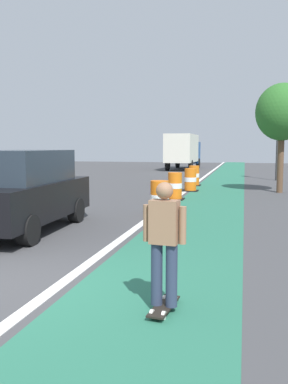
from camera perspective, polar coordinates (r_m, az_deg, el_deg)
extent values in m
plane|color=#424244|center=(7.02, -18.63, -11.72)|extent=(100.00, 100.00, 0.00)
cube|color=#286B51|center=(17.79, 9.64, -0.66)|extent=(2.50, 80.00, 0.01)
cube|color=silver|center=(17.95, 4.86, -0.53)|extent=(0.20, 80.00, 0.01)
cube|color=black|center=(5.57, 2.77, -15.47)|extent=(0.31, 0.82, 0.02)
cylinder|color=silver|center=(5.83, 2.80, -14.59)|extent=(0.05, 0.11, 0.11)
cylinder|color=silver|center=(5.79, 4.31, -14.76)|extent=(0.05, 0.11, 0.11)
cylinder|color=silver|center=(5.37, 1.09, -16.47)|extent=(0.05, 0.11, 0.11)
cylinder|color=silver|center=(5.32, 2.73, -16.67)|extent=(0.05, 0.11, 0.11)
cylinder|color=#2D3851|center=(5.46, 1.77, -11.23)|extent=(0.15, 0.15, 0.82)
cylinder|color=#2D3851|center=(5.40, 3.83, -11.43)|extent=(0.15, 0.15, 0.82)
cube|color=#9E7051|center=(5.26, 2.83, -4.15)|extent=(0.38, 0.26, 0.56)
cylinder|color=#9E7051|center=(5.34, 0.36, -4.29)|extent=(0.09, 0.09, 0.48)
cylinder|color=#9E7051|center=(5.20, 5.37, -4.60)|extent=(0.09, 0.09, 0.48)
sphere|color=#9E7051|center=(5.20, 2.86, 0.19)|extent=(0.22, 0.22, 0.22)
cube|color=black|center=(10.82, -16.20, -1.08)|extent=(2.01, 4.66, 0.90)
cube|color=#232D38|center=(10.74, -16.34, 3.42)|extent=(1.72, 2.91, 0.80)
cylinder|color=black|center=(12.51, -16.42, -2.20)|extent=(0.30, 0.69, 0.68)
cylinder|color=black|center=(11.83, -9.38, -2.50)|extent=(0.30, 0.69, 0.68)
cylinder|color=black|center=(9.26, -15.73, -5.09)|extent=(0.30, 0.69, 0.68)
cylinder|color=orange|center=(12.72, 2.16, -2.21)|extent=(0.56, 0.56, 0.42)
cylinder|color=white|center=(12.68, 2.17, -0.80)|extent=(0.57, 0.57, 0.21)
cylinder|color=orange|center=(12.64, 2.18, 0.61)|extent=(0.56, 0.56, 0.42)
cube|color=black|center=(12.75, 2.16, -3.23)|extent=(0.73, 0.73, 0.04)
cylinder|color=orange|center=(16.69, 4.29, -0.19)|extent=(0.56, 0.56, 0.42)
cylinder|color=white|center=(16.66, 4.30, 0.89)|extent=(0.57, 0.57, 0.21)
cylinder|color=orange|center=(16.63, 4.31, 1.97)|extent=(0.56, 0.56, 0.42)
cube|color=black|center=(16.72, 4.28, -0.97)|extent=(0.73, 0.73, 0.04)
cylinder|color=orange|center=(19.91, 6.42, 0.84)|extent=(0.56, 0.56, 0.42)
cylinder|color=white|center=(19.88, 6.43, 1.74)|extent=(0.57, 0.57, 0.21)
cylinder|color=orange|center=(19.86, 6.44, 2.65)|extent=(0.56, 0.56, 0.42)
cube|color=black|center=(19.93, 6.41, 0.18)|extent=(0.73, 0.73, 0.04)
cylinder|color=orange|center=(22.79, 6.92, 1.52)|extent=(0.56, 0.56, 0.42)
cylinder|color=white|center=(22.77, 6.93, 2.31)|extent=(0.57, 0.57, 0.21)
cylinder|color=orange|center=(22.75, 6.94, 3.10)|extent=(0.56, 0.56, 0.42)
cube|color=black|center=(22.81, 6.92, 0.94)|extent=(0.73, 0.73, 0.04)
cube|color=silver|center=(37.84, 5.25, 6.05)|extent=(2.40, 5.64, 2.50)
cube|color=#19478C|center=(41.64, 6.13, 5.44)|extent=(2.23, 1.94, 2.10)
cylinder|color=black|center=(41.64, 4.67, 4.01)|extent=(0.32, 0.97, 0.96)
cylinder|color=black|center=(41.33, 7.49, 3.96)|extent=(0.32, 0.97, 0.96)
cylinder|color=black|center=(36.68, 3.28, 3.71)|extent=(0.32, 0.97, 0.96)
cylinder|color=black|center=(36.33, 6.47, 3.66)|extent=(0.32, 0.97, 0.96)
cylinder|color=#2D2D2D|center=(27.33, 17.93, 5.93)|extent=(0.14, 0.14, 4.20)
cube|color=black|center=(27.44, 18.12, 11.26)|extent=(0.32, 0.32, 0.90)
sphere|color=red|center=(27.48, 18.50, 11.78)|extent=(0.16, 0.16, 0.16)
sphere|color=green|center=(27.43, 18.46, 10.70)|extent=(0.16, 0.16, 0.16)
cylinder|color=brown|center=(20.09, 18.33, 3.61)|extent=(0.28, 0.28, 2.60)
ellipsoid|color=#2D6B28|center=(20.14, 18.57, 10.44)|extent=(2.40, 2.40, 2.60)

